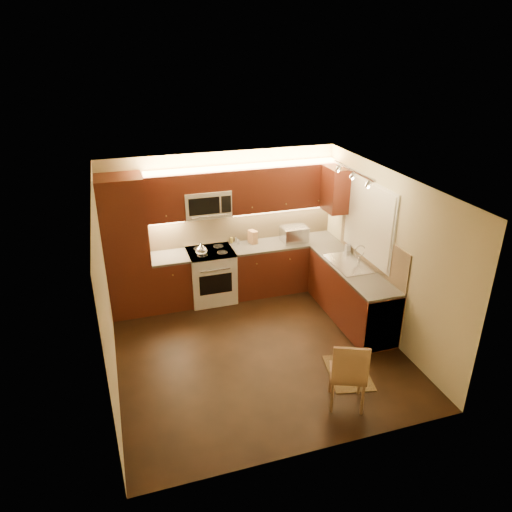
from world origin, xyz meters
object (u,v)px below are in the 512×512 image
object	(u,v)px
kettle	(201,249)
toaster_oven	(294,234)
microwave	(207,203)
soap_bottle	(348,246)
knife_block	(253,237)
sink	(349,260)
dining_chair	(348,372)
stove	(211,275)

from	to	relation	value
kettle	toaster_oven	bearing A→B (deg)	2.30
microwave	soap_bottle	world-z (taller)	microwave
toaster_oven	knife_block	world-z (taller)	toaster_oven
sink	knife_block	size ratio (longest dim) A/B	3.72
sink	microwave	bearing A→B (deg)	147.79
dining_chair	sink	bearing A→B (deg)	86.09
stove	microwave	xyz separation A→B (m)	(0.00, 0.14, 1.26)
kettle	dining_chair	distance (m)	3.23
stove	dining_chair	size ratio (longest dim) A/B	0.96
kettle	knife_block	size ratio (longest dim) A/B	0.93
toaster_oven	knife_block	distance (m)	0.73
stove	sink	size ratio (longest dim) A/B	1.07
sink	toaster_oven	bearing A→B (deg)	113.09
soap_bottle	dining_chair	distance (m)	2.75
microwave	kettle	world-z (taller)	microwave
microwave	kettle	bearing A→B (deg)	-123.82
sink	toaster_oven	world-z (taller)	toaster_oven
sink	knife_block	xyz separation A→B (m)	(-1.21, 1.27, 0.04)
stove	kettle	xyz separation A→B (m)	(-0.17, -0.12, 0.57)
microwave	toaster_oven	distance (m)	1.67
microwave	dining_chair	xyz separation A→B (m)	(1.00, -3.22, -1.24)
microwave	dining_chair	world-z (taller)	microwave
dining_chair	toaster_oven	bearing A→B (deg)	103.74
soap_bottle	stove	bearing A→B (deg)	165.87
sink	knife_block	world-z (taller)	knife_block
stove	kettle	world-z (taller)	kettle
microwave	toaster_oven	bearing A→B (deg)	-4.44
microwave	soap_bottle	bearing A→B (deg)	-19.83
sink	soap_bottle	world-z (taller)	soap_bottle
knife_block	dining_chair	xyz separation A→B (m)	(0.21, -3.23, -0.54)
sink	knife_block	distance (m)	1.75
kettle	toaster_oven	distance (m)	1.69
microwave	dining_chair	bearing A→B (deg)	-72.65
kettle	sink	bearing A→B (deg)	-27.22
soap_bottle	dining_chair	size ratio (longest dim) A/B	0.18
microwave	sink	world-z (taller)	microwave
kettle	dining_chair	bearing A→B (deg)	-70.77
microwave	toaster_oven	size ratio (longest dim) A/B	1.72
microwave	knife_block	size ratio (longest dim) A/B	3.29
knife_block	soap_bottle	size ratio (longest dim) A/B	1.32
stove	microwave	bearing A→B (deg)	90.00
soap_bottle	dining_chair	bearing A→B (deg)	-114.07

